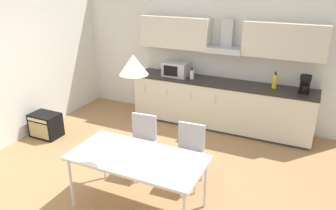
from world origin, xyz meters
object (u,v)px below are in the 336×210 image
microwave (176,69)px  pendant_lamp (133,65)px  chair_far_left (142,138)px  chair_far_right (189,148)px  bottle_yellow (275,81)px  coffee_maker (305,84)px  bottle_white (192,74)px  guitar_amp (46,125)px  dining_table (137,160)px

microwave → pendant_lamp: 2.95m
chair_far_left → pendant_lamp: (0.38, -0.79, 1.34)m
chair_far_left → pendant_lamp: 1.60m
chair_far_right → bottle_yellow: bearing=68.4°
pendant_lamp → coffee_maker: bearing=59.1°
bottle_white → guitar_amp: 2.86m
bottle_yellow → guitar_amp: (-3.68, -1.80, -0.81)m
microwave → bottle_white: bearing=-7.8°
microwave → chair_far_left: 2.05m
bottle_yellow → chair_far_right: bottle_yellow is taller
chair_far_right → chair_far_left: size_ratio=1.00×
guitar_amp → pendant_lamp: pendant_lamp is taller
microwave → pendant_lamp: size_ratio=1.50×
chair_far_left → guitar_amp: (-2.14, 0.22, -0.31)m
dining_table → chair_far_left: 0.89m
bottle_yellow → chair_far_left: bearing=-127.4°
bottle_yellow → chair_far_left: bottle_yellow is taller
chair_far_right → chair_far_left: bearing=-180.0°
microwave → dining_table: 2.86m
bottle_white → dining_table: (0.34, -2.70, -0.30)m
bottle_yellow → guitar_amp: 4.18m
dining_table → chair_far_right: bearing=65.1°
bottle_yellow → pendant_lamp: pendant_lamp is taller
microwave → bottle_yellow: bearing=1.7°
microwave → dining_table: (0.70, -2.75, -0.36)m
microwave → guitar_amp: 2.65m
coffee_maker → chair_far_left: size_ratio=0.34×
coffee_maker → chair_far_right: bearing=-123.0°
chair_far_left → guitar_amp: 2.17m
bottle_white → pendant_lamp: bearing=-82.7°
guitar_amp → chair_far_right: bearing=-4.3°
dining_table → pendant_lamp: size_ratio=5.13×
dining_table → pendant_lamp: bearing=90.0°
coffee_maker → pendant_lamp: size_ratio=0.94×
microwave → bottle_white: 0.36m
bottle_yellow → guitar_amp: bearing=-153.9°
pendant_lamp → dining_table: bearing=-90.0°
pendant_lamp → guitar_amp: bearing=158.3°
coffee_maker → pendant_lamp: pendant_lamp is taller
coffee_maker → chair_far_right: size_ratio=0.34×
bottle_white → pendant_lamp: (0.34, -2.70, 0.87)m
bottle_white → dining_table: bottle_white is taller
chair_far_right → pendant_lamp: bearing=-114.9°
coffee_maker → bottle_white: (-2.00, -0.08, -0.06)m
microwave → coffee_maker: size_ratio=1.60×
bottle_white → pendant_lamp: size_ratio=0.64×
bottle_yellow → bottle_white: bearing=-176.0°
coffee_maker → bottle_white: coffee_maker is taller
chair_far_right → pendant_lamp: (-0.36, -0.79, 1.34)m
bottle_yellow → bottle_white: bottle_yellow is taller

